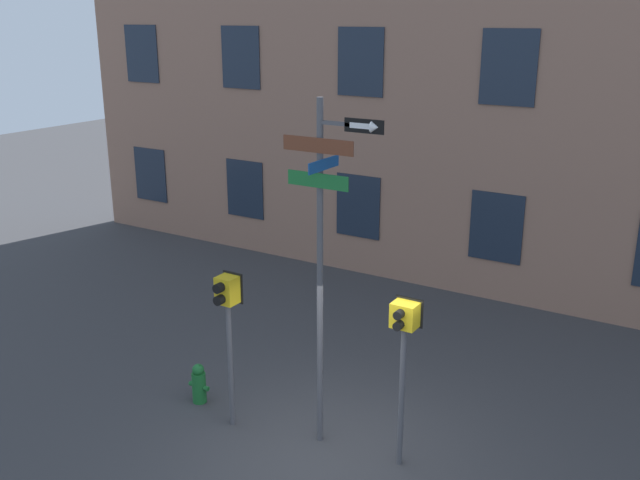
{
  "coord_description": "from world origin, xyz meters",
  "views": [
    {
      "loc": [
        4.51,
        -7.6,
        6.11
      ],
      "look_at": [
        -0.38,
        0.37,
        3.16
      ],
      "focal_mm": 40.0,
      "sensor_mm": 36.0,
      "label": 1
    }
  ],
  "objects_px": {
    "pedestrian_signal_left": "(228,309)",
    "pedestrian_signal_right": "(404,338)",
    "street_sign_pole": "(324,246)",
    "fire_hydrant": "(199,384)"
  },
  "relations": [
    {
      "from": "street_sign_pole",
      "to": "pedestrian_signal_right",
      "type": "xyz_separation_m",
      "value": [
        1.22,
        0.08,
        -1.11
      ]
    },
    {
      "from": "street_sign_pole",
      "to": "pedestrian_signal_left",
      "type": "bearing_deg",
      "value": -166.38
    },
    {
      "from": "pedestrian_signal_left",
      "to": "pedestrian_signal_right",
      "type": "relative_size",
      "value": 0.99
    },
    {
      "from": "street_sign_pole",
      "to": "pedestrian_signal_right",
      "type": "relative_size",
      "value": 2.04
    },
    {
      "from": "street_sign_pole",
      "to": "fire_hydrant",
      "type": "height_order",
      "value": "street_sign_pole"
    },
    {
      "from": "pedestrian_signal_left",
      "to": "pedestrian_signal_right",
      "type": "height_order",
      "value": "pedestrian_signal_right"
    },
    {
      "from": "pedestrian_signal_right",
      "to": "street_sign_pole",
      "type": "bearing_deg",
      "value": -176.22
    },
    {
      "from": "street_sign_pole",
      "to": "pedestrian_signal_left",
      "type": "relative_size",
      "value": 2.05
    },
    {
      "from": "pedestrian_signal_right",
      "to": "pedestrian_signal_left",
      "type": "bearing_deg",
      "value": -170.8
    },
    {
      "from": "street_sign_pole",
      "to": "fire_hydrant",
      "type": "relative_size",
      "value": 7.44
    }
  ]
}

